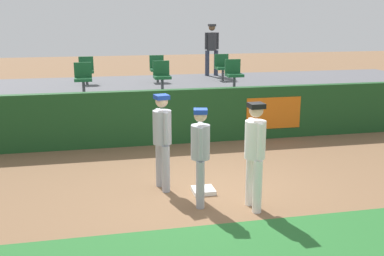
{
  "coord_description": "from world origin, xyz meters",
  "views": [
    {
      "loc": [
        -1.96,
        -7.81,
        3.24
      ],
      "look_at": [
        -0.03,
        1.08,
        1.0
      ],
      "focal_mm": 43.42,
      "sensor_mm": 36.0,
      "label": 1
    }
  ],
  "objects_px": {
    "seat_back_right": "(222,66)",
    "first_base": "(203,190)",
    "player_coach_visitor": "(200,150)",
    "seat_back_left": "(86,69)",
    "seat_back_center": "(157,67)",
    "player_fielder_home": "(255,149)",
    "seat_front_center": "(162,74)",
    "seat_front_right": "(234,72)",
    "spectator_hooded": "(212,46)",
    "player_runner_visitor": "(162,135)",
    "seat_front_left": "(83,76)"
  },
  "relations": [
    {
      "from": "seat_front_right",
      "to": "seat_back_right",
      "type": "bearing_deg",
      "value": 84.56
    },
    {
      "from": "seat_back_right",
      "to": "seat_front_center",
      "type": "xyz_separation_m",
      "value": [
        -2.27,
        -1.8,
        -0.0
      ]
    },
    {
      "from": "player_fielder_home",
      "to": "seat_back_center",
      "type": "height_order",
      "value": "seat_back_center"
    },
    {
      "from": "first_base",
      "to": "player_fielder_home",
      "type": "xyz_separation_m",
      "value": [
        0.67,
        -0.87,
        1.02
      ]
    },
    {
      "from": "player_runner_visitor",
      "to": "seat_front_left",
      "type": "height_order",
      "value": "seat_front_left"
    },
    {
      "from": "first_base",
      "to": "seat_back_left",
      "type": "xyz_separation_m",
      "value": [
        -2.08,
        6.73,
        1.56
      ]
    },
    {
      "from": "seat_back_right",
      "to": "seat_back_center",
      "type": "height_order",
      "value": "same"
    },
    {
      "from": "first_base",
      "to": "player_runner_visitor",
      "type": "height_order",
      "value": "player_runner_visitor"
    },
    {
      "from": "seat_back_right",
      "to": "player_coach_visitor",
      "type": "bearing_deg",
      "value": -108.62
    },
    {
      "from": "seat_back_right",
      "to": "seat_front_left",
      "type": "xyz_separation_m",
      "value": [
        -4.41,
        -1.8,
        0.0
      ]
    },
    {
      "from": "first_base",
      "to": "seat_front_right",
      "type": "relative_size",
      "value": 0.48
    },
    {
      "from": "player_runner_visitor",
      "to": "seat_front_left",
      "type": "relative_size",
      "value": 2.16
    },
    {
      "from": "seat_front_right",
      "to": "seat_back_center",
      "type": "distance_m",
      "value": 2.67
    },
    {
      "from": "seat_front_left",
      "to": "player_fielder_home",
      "type": "bearing_deg",
      "value": -64.09
    },
    {
      "from": "seat_back_left",
      "to": "seat_back_center",
      "type": "bearing_deg",
      "value": 0.0
    },
    {
      "from": "seat_front_right",
      "to": "seat_front_left",
      "type": "height_order",
      "value": "same"
    },
    {
      "from": "seat_front_left",
      "to": "spectator_hooded",
      "type": "relative_size",
      "value": 0.47
    },
    {
      "from": "player_runner_visitor",
      "to": "seat_back_left",
      "type": "relative_size",
      "value": 2.16
    },
    {
      "from": "player_coach_visitor",
      "to": "seat_front_right",
      "type": "distance_m",
      "value": 5.95
    },
    {
      "from": "spectator_hooded",
      "to": "player_runner_visitor",
      "type": "bearing_deg",
      "value": 70.2
    },
    {
      "from": "player_runner_visitor",
      "to": "spectator_hooded",
      "type": "relative_size",
      "value": 1.02
    },
    {
      "from": "seat_front_center",
      "to": "seat_front_left",
      "type": "bearing_deg",
      "value": 180.0
    },
    {
      "from": "player_fielder_home",
      "to": "spectator_hooded",
      "type": "relative_size",
      "value": 1.03
    },
    {
      "from": "player_runner_visitor",
      "to": "seat_front_left",
      "type": "distance_m",
      "value": 4.83
    },
    {
      "from": "first_base",
      "to": "seat_back_right",
      "type": "xyz_separation_m",
      "value": [
        2.26,
        6.73,
        1.56
      ]
    },
    {
      "from": "player_runner_visitor",
      "to": "seat_back_center",
      "type": "xyz_separation_m",
      "value": [
        0.82,
        6.38,
        0.55
      ]
    },
    {
      "from": "seat_back_center",
      "to": "player_fielder_home",
      "type": "bearing_deg",
      "value": -85.87
    },
    {
      "from": "seat_front_center",
      "to": "seat_back_center",
      "type": "xyz_separation_m",
      "value": [
        0.13,
        1.8,
        -0.0
      ]
    },
    {
      "from": "seat_back_right",
      "to": "first_base",
      "type": "bearing_deg",
      "value": -108.55
    },
    {
      "from": "player_coach_visitor",
      "to": "spectator_hooded",
      "type": "xyz_separation_m",
      "value": [
        2.4,
        8.47,
        1.17
      ]
    },
    {
      "from": "first_base",
      "to": "player_coach_visitor",
      "type": "height_order",
      "value": "player_coach_visitor"
    },
    {
      "from": "seat_front_right",
      "to": "seat_back_center",
      "type": "bearing_deg",
      "value": 137.62
    },
    {
      "from": "player_coach_visitor",
      "to": "seat_back_right",
      "type": "relative_size",
      "value": 2.03
    },
    {
      "from": "first_base",
      "to": "seat_front_left",
      "type": "xyz_separation_m",
      "value": [
        -2.15,
        4.93,
        1.56
      ]
    },
    {
      "from": "first_base",
      "to": "seat_back_right",
      "type": "relative_size",
      "value": 0.48
    },
    {
      "from": "player_coach_visitor",
      "to": "seat_back_right",
      "type": "distance_m",
      "value": 7.69
    },
    {
      "from": "seat_front_center",
      "to": "player_coach_visitor",
      "type": "bearing_deg",
      "value": -91.86
    },
    {
      "from": "player_fielder_home",
      "to": "seat_back_left",
      "type": "bearing_deg",
      "value": -161.96
    },
    {
      "from": "player_runner_visitor",
      "to": "seat_back_center",
      "type": "relative_size",
      "value": 2.16
    },
    {
      "from": "seat_back_right",
      "to": "seat_front_left",
      "type": "distance_m",
      "value": 4.77
    },
    {
      "from": "first_base",
      "to": "player_runner_visitor",
      "type": "xyz_separation_m",
      "value": [
        -0.71,
        0.36,
        1.01
      ]
    },
    {
      "from": "seat_front_right",
      "to": "seat_back_left",
      "type": "xyz_separation_m",
      "value": [
        -4.17,
        1.8,
        -0.0
      ]
    },
    {
      "from": "seat_back_left",
      "to": "seat_front_right",
      "type": "bearing_deg",
      "value": -23.37
    },
    {
      "from": "first_base",
      "to": "player_fielder_home",
      "type": "height_order",
      "value": "player_fielder_home"
    },
    {
      "from": "seat_back_center",
      "to": "spectator_hooded",
      "type": "height_order",
      "value": "spectator_hooded"
    },
    {
      "from": "player_fielder_home",
      "to": "first_base",
      "type": "bearing_deg",
      "value": -144.43
    },
    {
      "from": "first_base",
      "to": "player_coach_visitor",
      "type": "relative_size",
      "value": 0.23
    },
    {
      "from": "seat_front_right",
      "to": "spectator_hooded",
      "type": "distance_m",
      "value": 3.06
    },
    {
      "from": "player_coach_visitor",
      "to": "seat_back_left",
      "type": "xyz_separation_m",
      "value": [
        -1.89,
        7.26,
        0.61
      ]
    },
    {
      "from": "player_coach_visitor",
      "to": "seat_front_center",
      "type": "bearing_deg",
      "value": -169.92
    }
  ]
}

